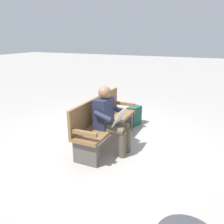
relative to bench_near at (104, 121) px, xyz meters
The scene contains 4 objects.
ground_plane 0.46m from the bench_near, 89.54° to the left, with size 40.00×40.00×0.00m, color gray.
bench_near is the anchor object (origin of this frame).
person_seated 0.37m from the bench_near, 43.86° to the left, with size 0.57×0.58×1.18m.
backpack 1.18m from the bench_near, 168.87° to the left, with size 0.37×0.30×0.44m.
Camera 1 is at (3.52, 1.66, 1.96)m, focal length 36.01 mm.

